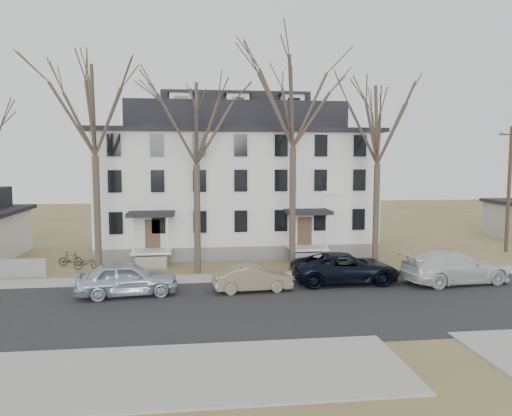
{
  "coord_description": "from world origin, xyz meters",
  "views": [
    {
      "loc": [
        -5.14,
        -21.05,
        7.13
      ],
      "look_at": [
        -1.43,
        9.0,
        4.1
      ],
      "focal_mm": 35.0,
      "sensor_mm": 36.0,
      "label": 1
    }
  ],
  "objects": [
    {
      "name": "main_road",
      "position": [
        0.0,
        2.0,
        0.0
      ],
      "size": [
        120.0,
        10.0,
        0.04
      ],
      "primitive_type": "cube",
      "color": "#27272A",
      "rests_on": "ground"
    },
    {
      "name": "tree_center",
      "position": [
        1.0,
        9.8,
        11.08
      ],
      "size": [
        9.0,
        9.0,
        14.7
      ],
      "color": "#473B31",
      "rests_on": "ground"
    },
    {
      "name": "yellow_curb",
      "position": [
        5.0,
        7.1,
        0.0
      ],
      "size": [
        14.0,
        0.25,
        0.06
      ],
      "primitive_type": "cube",
      "color": "gold",
      "rests_on": "ground"
    },
    {
      "name": "car_navy",
      "position": [
        3.37,
        6.09,
        0.85
      ],
      "size": [
        6.12,
        2.83,
        1.7
      ],
      "primitive_type": "imported",
      "rotation": [
        0.0,
        0.0,
        1.57
      ],
      "color": "black",
      "rests_on": "ground"
    },
    {
      "name": "tree_mid_left",
      "position": [
        -5.0,
        9.8,
        9.6
      ],
      "size": [
        7.8,
        7.8,
        12.74
      ],
      "color": "#473B31",
      "rests_on": "ground"
    },
    {
      "name": "car_tan",
      "position": [
        -2.13,
        4.96,
        0.69
      ],
      "size": [
        4.31,
        1.82,
        1.39
      ],
      "primitive_type": "imported",
      "rotation": [
        0.0,
        0.0,
        1.66
      ],
      "color": "#7B6E56",
      "rests_on": "ground"
    },
    {
      "name": "tree_far_left",
      "position": [
        -11.0,
        9.8,
        10.34
      ],
      "size": [
        8.4,
        8.4,
        13.72
      ],
      "color": "#473B31",
      "rests_on": "ground"
    },
    {
      "name": "bicycle_left",
      "position": [
        -12.04,
        11.42,
        0.42
      ],
      "size": [
        1.66,
        0.75,
        0.84
      ],
      "primitive_type": "imported",
      "rotation": [
        0.0,
        0.0,
        1.69
      ],
      "color": "black",
      "rests_on": "ground"
    },
    {
      "name": "tree_mid_right",
      "position": [
        6.5,
        9.8,
        9.6
      ],
      "size": [
        7.8,
        7.8,
        12.74
      ],
      "color": "#473B31",
      "rests_on": "ground"
    },
    {
      "name": "ground",
      "position": [
        0.0,
        0.0,
        0.0
      ],
      "size": [
        120.0,
        120.0,
        0.0
      ],
      "primitive_type": "plane",
      "color": "olive",
      "rests_on": "ground"
    },
    {
      "name": "utility_pole_far",
      "position": [
        18.5,
        14.0,
        4.9
      ],
      "size": [
        2.0,
        0.28,
        9.5
      ],
      "color": "#3D3023",
      "rests_on": "ground"
    },
    {
      "name": "far_sidewalk",
      "position": [
        0.0,
        8.0,
        0.0
      ],
      "size": [
        120.0,
        2.0,
        0.08
      ],
      "primitive_type": "cube",
      "color": "#A09F97",
      "rests_on": "ground"
    },
    {
      "name": "boarding_house",
      "position": [
        -2.0,
        17.95,
        5.38
      ],
      "size": [
        20.8,
        12.36,
        12.05
      ],
      "color": "slate",
      "rests_on": "ground"
    },
    {
      "name": "car_white",
      "position": [
        9.53,
        5.26,
        0.91
      ],
      "size": [
        6.51,
        3.31,
        1.81
      ],
      "primitive_type": "imported",
      "rotation": [
        0.0,
        0.0,
        1.7
      ],
      "color": "silver",
      "rests_on": "ground"
    },
    {
      "name": "car_silver",
      "position": [
        -8.67,
        4.88,
        0.88
      ],
      "size": [
        5.38,
        2.7,
        1.76
      ],
      "primitive_type": "imported",
      "rotation": [
        0.0,
        0.0,
        1.7
      ],
      "color": "silver",
      "rests_on": "ground"
    },
    {
      "name": "bicycle_right",
      "position": [
        -13.33,
        12.59,
        0.46
      ],
      "size": [
        1.54,
        0.48,
        0.92
      ],
      "primitive_type": "imported",
      "rotation": [
        0.0,
        0.0,
        1.54
      ],
      "color": "black",
      "rests_on": "ground"
    },
    {
      "name": "near_sidewalk_left",
      "position": [
        -8.0,
        -5.0,
        0.0
      ],
      "size": [
        20.0,
        5.0,
        0.08
      ],
      "primitive_type": "cube",
      "color": "#A09F97",
      "rests_on": "ground"
    }
  ]
}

